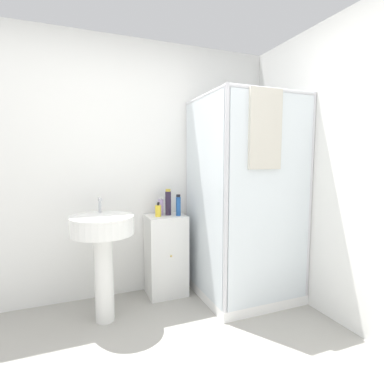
% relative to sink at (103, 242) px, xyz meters
% --- Properties ---
extents(wall_back, '(6.40, 0.06, 2.50)m').
position_rel_sink_xyz_m(wall_back, '(0.12, 0.50, 0.58)').
color(wall_back, white).
rests_on(wall_back, ground_plane).
extents(shower_enclosure, '(0.89, 0.92, 1.93)m').
position_rel_sink_xyz_m(shower_enclosure, '(1.28, -0.06, -0.15)').
color(shower_enclosure, white).
rests_on(shower_enclosure, ground_plane).
extents(vanity_cabinet, '(0.38, 0.35, 0.80)m').
position_rel_sink_xyz_m(vanity_cabinet, '(0.62, 0.30, -0.27)').
color(vanity_cabinet, silver).
rests_on(vanity_cabinet, ground_plane).
extents(sink, '(0.51, 0.51, 1.02)m').
position_rel_sink_xyz_m(sink, '(0.00, 0.00, 0.00)').
color(sink, white).
rests_on(sink, ground_plane).
extents(soap_dispenser, '(0.06, 0.06, 0.14)m').
position_rel_sink_xyz_m(soap_dispenser, '(0.54, 0.27, 0.18)').
color(soap_dispenser, yellow).
rests_on(soap_dispenser, vanity_cabinet).
extents(shampoo_bottle_tall_black, '(0.06, 0.06, 0.26)m').
position_rel_sink_xyz_m(shampoo_bottle_tall_black, '(0.66, 0.31, 0.25)').
color(shampoo_bottle_tall_black, '#281E33').
rests_on(shampoo_bottle_tall_black, vanity_cabinet).
extents(shampoo_bottle_blue, '(0.05, 0.05, 0.21)m').
position_rel_sink_xyz_m(shampoo_bottle_blue, '(0.74, 0.24, 0.23)').
color(shampoo_bottle_blue, '#1E4C93').
rests_on(shampoo_bottle_blue, vanity_cabinet).
extents(lotion_bottle_white, '(0.05, 0.05, 0.19)m').
position_rel_sink_xyz_m(lotion_bottle_white, '(0.59, 0.34, 0.21)').
color(lotion_bottle_white, '#B299C6').
rests_on(lotion_bottle_white, vanity_cabinet).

